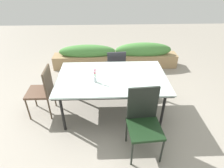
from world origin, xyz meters
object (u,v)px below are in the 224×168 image
Objects in this scene: chair_near_right at (144,119)px; chair_far_side at (116,65)px; chair_end_left at (43,89)px; flower_vase at (95,76)px; planter_box at (116,56)px; dining_table at (112,79)px.

chair_near_right reaches higher than chair_far_side.
chair_near_right is 1.16× the size of chair_far_side.
chair_end_left is 3.81× the size of flower_vase.
chair_end_left reaches higher than planter_box.
flower_vase is (-0.70, 0.71, 0.30)m from chair_near_right.
dining_table is 1.84× the size of chair_near_right.
chair_end_left is at bearing 170.84° from flower_vase.
planter_box is at bearing -37.22° from chair_end_left.
chair_near_right is 1.78m from chair_far_side.
planter_box is (1.41, 1.86, -0.23)m from chair_end_left.
chair_end_left is 1.62m from chair_far_side.
dining_table is 7.66× the size of flower_vase.
chair_near_right is (1.66, -0.86, 0.03)m from chair_end_left.
flower_vase is (-0.28, -0.15, 0.16)m from dining_table.
dining_table is at bearing -89.95° from chair_end_left.
chair_far_side is at bearing 82.63° from dining_table.
planter_box is at bearing 82.06° from chair_far_side.
dining_table is 0.97m from chair_near_right.
planter_box is (0.18, 1.86, -0.41)m from dining_table.
chair_near_right is 2.75m from planter_box.
dining_table is at bearing -68.47° from chair_near_right.
chair_far_side is 3.61× the size of flower_vase.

